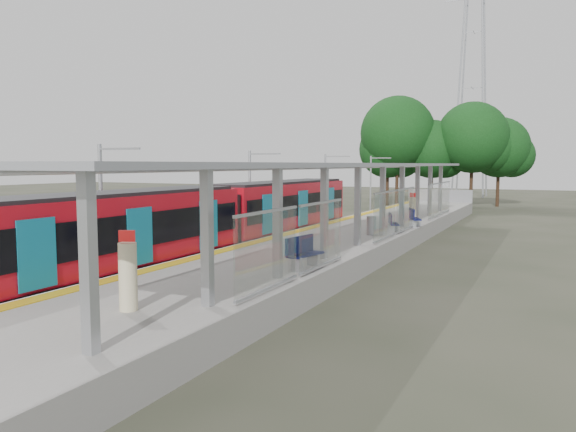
{
  "coord_description": "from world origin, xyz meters",
  "views": [
    {
      "loc": [
        9.88,
        -9.81,
        4.61
      ],
      "look_at": [
        -0.83,
        12.72,
        2.3
      ],
      "focal_mm": 35.0,
      "sensor_mm": 36.0,
      "label": 1
    }
  ],
  "objects_px": {
    "bench_mid": "(392,222)",
    "info_pillar_far": "(412,210)",
    "bench_near": "(303,252)",
    "bench_far": "(414,217)",
    "litter_bin": "(371,226)",
    "train": "(216,218)",
    "info_pillar_near": "(128,276)"
  },
  "relations": [
    {
      "from": "litter_bin",
      "to": "bench_mid",
      "type": "bearing_deg",
      "value": 69.44
    },
    {
      "from": "bench_far",
      "to": "info_pillar_far",
      "type": "height_order",
      "value": "info_pillar_far"
    },
    {
      "from": "info_pillar_far",
      "to": "litter_bin",
      "type": "height_order",
      "value": "info_pillar_far"
    },
    {
      "from": "info_pillar_far",
      "to": "bench_near",
      "type": "bearing_deg",
      "value": -78.79
    },
    {
      "from": "bench_far",
      "to": "litter_bin",
      "type": "height_order",
      "value": "bench_far"
    },
    {
      "from": "info_pillar_far",
      "to": "litter_bin",
      "type": "xyz_separation_m",
      "value": [
        -0.59,
        -6.59,
        -0.33
      ]
    },
    {
      "from": "train",
      "to": "litter_bin",
      "type": "height_order",
      "value": "train"
    },
    {
      "from": "bench_mid",
      "to": "litter_bin",
      "type": "height_order",
      "value": "bench_mid"
    },
    {
      "from": "bench_near",
      "to": "bench_mid",
      "type": "distance_m",
      "value": 11.72
    },
    {
      "from": "train",
      "to": "bench_mid",
      "type": "bearing_deg",
      "value": 46.21
    },
    {
      "from": "bench_far",
      "to": "info_pillar_far",
      "type": "relative_size",
      "value": 0.86
    },
    {
      "from": "train",
      "to": "bench_far",
      "type": "xyz_separation_m",
      "value": [
        7.11,
        9.89,
        -0.5
      ]
    },
    {
      "from": "bench_near",
      "to": "litter_bin",
      "type": "xyz_separation_m",
      "value": [
        -0.6,
        10.02,
        -0.12
      ]
    },
    {
      "from": "bench_near",
      "to": "info_pillar_near",
      "type": "relative_size",
      "value": 0.86
    },
    {
      "from": "bench_near",
      "to": "info_pillar_far",
      "type": "height_order",
      "value": "info_pillar_far"
    },
    {
      "from": "info_pillar_near",
      "to": "bench_mid",
      "type": "bearing_deg",
      "value": 60.36
    },
    {
      "from": "train",
      "to": "bench_near",
      "type": "height_order",
      "value": "train"
    },
    {
      "from": "info_pillar_near",
      "to": "bench_near",
      "type": "bearing_deg",
      "value": 52.24
    },
    {
      "from": "info_pillar_far",
      "to": "info_pillar_near",
      "type": "bearing_deg",
      "value": -82.77
    },
    {
      "from": "info_pillar_far",
      "to": "litter_bin",
      "type": "bearing_deg",
      "value": -83.94
    },
    {
      "from": "litter_bin",
      "to": "info_pillar_far",
      "type": "bearing_deg",
      "value": 84.89
    },
    {
      "from": "litter_bin",
      "to": "train",
      "type": "bearing_deg",
      "value": -138.96
    },
    {
      "from": "info_pillar_far",
      "to": "litter_bin",
      "type": "distance_m",
      "value": 6.62
    },
    {
      "from": "bench_far",
      "to": "bench_near",
      "type": "bearing_deg",
      "value": -115.09
    },
    {
      "from": "bench_near",
      "to": "info_pillar_far",
      "type": "distance_m",
      "value": 16.61
    },
    {
      "from": "train",
      "to": "bench_far",
      "type": "bearing_deg",
      "value": 54.31
    },
    {
      "from": "train",
      "to": "info_pillar_near",
      "type": "height_order",
      "value": "train"
    },
    {
      "from": "bench_mid",
      "to": "bench_far",
      "type": "xyz_separation_m",
      "value": [
        0.48,
        2.97,
        0.03
      ]
    },
    {
      "from": "info_pillar_near",
      "to": "info_pillar_far",
      "type": "bearing_deg",
      "value": 61.53
    },
    {
      "from": "bench_near",
      "to": "info_pillar_near",
      "type": "distance_m",
      "value": 7.14
    },
    {
      "from": "info_pillar_far",
      "to": "train",
      "type": "bearing_deg",
      "value": -107.98
    },
    {
      "from": "bench_mid",
      "to": "info_pillar_far",
      "type": "distance_m",
      "value": 4.89
    }
  ]
}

